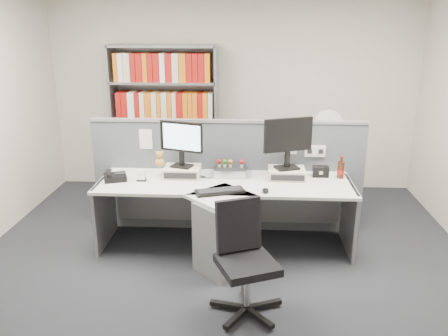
# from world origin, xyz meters

# --- Properties ---
(ground) EXTENTS (5.50, 5.50, 0.00)m
(ground) POSITION_xyz_m (0.00, 0.00, 0.00)
(ground) COLOR #292B31
(ground) RESTS_ON ground
(room_shell) EXTENTS (5.04, 5.54, 2.72)m
(room_shell) POSITION_xyz_m (0.00, 0.00, 1.79)
(room_shell) COLOR beige
(room_shell) RESTS_ON ground
(partition) EXTENTS (3.00, 0.08, 1.27)m
(partition) POSITION_xyz_m (0.00, 1.25, 0.65)
(partition) COLOR #545960
(partition) RESTS_ON ground
(desk) EXTENTS (2.60, 1.20, 0.72)m
(desk) POSITION_xyz_m (0.00, 0.60, 0.46)
(desk) COLOR silver
(desk) RESTS_ON ground
(monitor_riser_left) EXTENTS (0.38, 0.31, 0.10)m
(monitor_riser_left) POSITION_xyz_m (-0.46, 0.98, 0.77)
(monitor_riser_left) COLOR beige
(monitor_riser_left) RESTS_ON desk
(monitor_riser_right) EXTENTS (0.38, 0.31, 0.10)m
(monitor_riser_right) POSITION_xyz_m (0.64, 0.98, 0.77)
(monitor_riser_right) COLOR beige
(monitor_riser_right) RESTS_ON desk
(monitor_left) EXTENTS (0.46, 0.21, 0.48)m
(monitor_left) POSITION_xyz_m (-0.46, 0.98, 1.11)
(monitor_left) COLOR black
(monitor_left) RESTS_ON monitor_riser_left
(monitor_right) EXTENTS (0.50, 0.24, 0.54)m
(monitor_right) POSITION_xyz_m (0.64, 0.98, 1.14)
(monitor_right) COLOR black
(monitor_right) RESTS_ON monitor_riser_right
(desktop_pc) EXTENTS (0.33, 0.30, 0.09)m
(desktop_pc) POSITION_xyz_m (0.05, 1.05, 0.76)
(desktop_pc) COLOR black
(desktop_pc) RESTS_ON desk
(figurines) EXTENTS (0.29, 0.05, 0.09)m
(figurines) POSITION_xyz_m (0.03, 1.04, 0.86)
(figurines) COLOR beige
(figurines) RESTS_ON desktop_pc
(keyboard) EXTENTS (0.50, 0.31, 0.03)m
(keyboard) POSITION_xyz_m (-0.03, 0.49, 0.74)
(keyboard) COLOR black
(keyboard) RESTS_ON desk
(mouse) EXTENTS (0.06, 0.10, 0.04)m
(mouse) POSITION_xyz_m (0.41, 0.53, 0.74)
(mouse) COLOR black
(mouse) RESTS_ON desk
(desk_phone) EXTENTS (0.28, 0.27, 0.10)m
(desk_phone) POSITION_xyz_m (-1.14, 0.80, 0.76)
(desk_phone) COLOR black
(desk_phone) RESTS_ON desk
(desk_calendar) EXTENTS (0.09, 0.07, 0.11)m
(desk_calendar) POSITION_xyz_m (-0.86, 0.79, 0.77)
(desk_calendar) COLOR black
(desk_calendar) RESTS_ON desk
(plush_toy) EXTENTS (0.10, 0.10, 0.17)m
(plush_toy) POSITION_xyz_m (-0.69, 0.96, 0.89)
(plush_toy) COLOR #AA8A38
(plush_toy) RESTS_ON monitor_riser_left
(speaker) EXTENTS (0.17, 0.09, 0.11)m
(speaker) POSITION_xyz_m (1.00, 1.04, 0.78)
(speaker) COLOR black
(speaker) RESTS_ON desk
(cola_bottle) EXTENTS (0.07, 0.07, 0.24)m
(cola_bottle) POSITION_xyz_m (1.20, 1.01, 0.81)
(cola_bottle) COLOR #3F190A
(cola_bottle) RESTS_ON desk
(shelving_unit) EXTENTS (1.41, 0.40, 2.00)m
(shelving_unit) POSITION_xyz_m (-0.90, 2.44, 0.98)
(shelving_unit) COLOR gray
(shelving_unit) RESTS_ON ground
(filing_cabinet) EXTENTS (0.45, 0.61, 0.70)m
(filing_cabinet) POSITION_xyz_m (1.20, 1.99, 0.35)
(filing_cabinet) COLOR gray
(filing_cabinet) RESTS_ON ground
(desk_fan) EXTENTS (0.33, 0.20, 0.56)m
(desk_fan) POSITION_xyz_m (1.20, 1.99, 1.05)
(desk_fan) COLOR white
(desk_fan) RESTS_ON filing_cabinet
(office_chair) EXTENTS (0.60, 0.60, 0.91)m
(office_chair) POSITION_xyz_m (0.22, -0.31, 0.49)
(office_chair) COLOR silver
(office_chair) RESTS_ON ground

